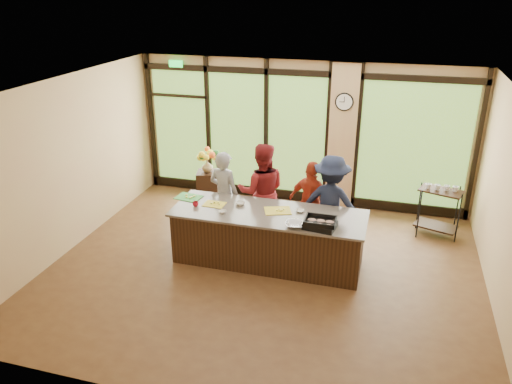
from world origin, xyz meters
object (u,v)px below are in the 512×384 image
Objects in this scene: flower_stand at (208,191)px; cook_left at (225,195)px; cook_right at (331,203)px; roasting_pan at (320,225)px; bar_cart at (439,206)px; island_base at (268,238)px.

cook_left is at bearing -68.27° from flower_stand.
roasting_pan is (-0.02, -1.09, 0.10)m from cook_right.
bar_cart is at bearing -148.69° from cook_left.
island_base reaches higher than flower_stand.
island_base is at bearing 161.23° from cook_left.
island_base is 1.86× the size of cook_left.
flower_stand is (-1.71, 1.65, -0.01)m from island_base.
cook_left is at bearing 160.79° from roasting_pan.
cook_right reaches higher than cook_left.
cook_right is at bearing -32.62° from flower_stand.
roasting_pan is (0.90, -0.32, 0.52)m from island_base.
island_base is at bearing 168.67° from roasting_pan.
cook_left is 2.15m from roasting_pan.
flower_stand is (-0.70, 0.98, -0.40)m from cook_left.
cook_left is at bearing -145.13° from bar_cart.
cook_left is 1.63× the size of bar_cart.
cook_left is 1.92m from cook_right.
island_base is 3.05× the size of bar_cart.
roasting_pan is at bearing -19.69° from island_base.
bar_cart is at bearing 56.38° from roasting_pan.
cook_right is at bearing -162.13° from cook_left.
cook_right is at bearing 39.81° from island_base.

